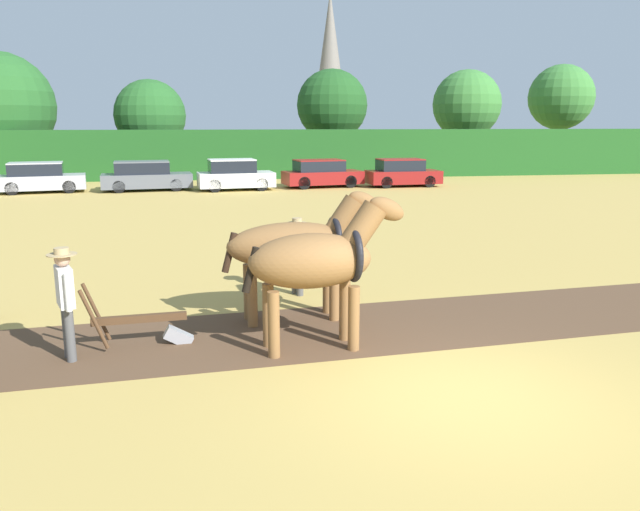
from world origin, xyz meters
TOP-DOWN VIEW (x-y plane):
  - ground_plane at (0.00, 0.00)m, footprint 240.00×240.00m
  - plowed_furrow_strip at (-5.43, 2.46)m, footprint 24.60×4.77m
  - hedgerow at (0.00, 32.15)m, footprint 60.27×1.29m
  - tree_far_left at (-16.31, 35.57)m, footprint 6.68×6.68m
  - tree_left at (-7.30, 36.44)m, footprint 4.69×4.69m
  - tree_center_left at (5.16, 37.42)m, footprint 5.01×5.01m
  - tree_center at (14.94, 36.75)m, footprint 4.90×4.90m
  - tree_center_right at (22.88, 37.82)m, footprint 4.86×4.86m
  - church_spire at (10.21, 66.09)m, footprint 2.77×2.77m
  - draft_horse_lead_left at (-1.60, 2.03)m, footprint 2.62×1.05m
  - draft_horse_lead_right at (-1.72, 3.52)m, footprint 2.90×1.03m
  - plow at (-4.22, 2.56)m, footprint 1.70×0.49m
  - farmer_at_plow at (-5.33, 2.14)m, footprint 0.43×0.63m
  - farmer_beside_team at (-1.52, 5.13)m, footprint 0.40×0.59m
  - parked_car_far_left at (-11.81, 25.97)m, footprint 4.43×2.54m
  - parked_car_left at (-6.69, 26.01)m, footprint 4.68×2.33m
  - parked_car_center_left at (-2.15, 25.55)m, footprint 4.05×2.28m
  - parked_car_center at (2.53, 26.24)m, footprint 4.45×2.44m
  - parked_car_center_right at (6.96, 25.92)m, footprint 4.03×1.96m

SIDE VIEW (x-z plane):
  - ground_plane at x=0.00m, z-range 0.00..0.00m
  - plowed_furrow_strip at x=-5.43m, z-range 0.00..0.01m
  - plow at x=-4.22m, z-range -0.24..0.88m
  - parked_car_center at x=2.53m, z-range -0.02..1.47m
  - parked_car_center_right at x=6.96m, z-range -0.03..1.48m
  - parked_car_far_left at x=-11.81m, z-range -0.03..1.48m
  - parked_car_left at x=-6.69m, z-range -0.03..1.48m
  - parked_car_center_left at x=-2.15m, z-range -0.03..1.56m
  - farmer_beside_team at x=-1.52m, z-range 0.12..1.71m
  - farmer_at_plow at x=-5.33m, z-range 0.15..1.85m
  - draft_horse_lead_right at x=-1.72m, z-range 0.17..2.53m
  - draft_horse_lead_left at x=-1.60m, z-range 0.18..2.61m
  - hedgerow at x=0.00m, z-range 0.00..3.01m
  - tree_left at x=-7.30m, z-range 0.76..6.99m
  - tree_far_left at x=-16.31m, z-range 0.54..8.31m
  - tree_center_left at x=5.16m, z-range 1.05..8.18m
  - tree_center at x=14.94m, z-range 1.11..8.27m
  - tree_center_right at x=22.88m, z-range 1.41..9.14m
  - church_spire at x=10.21m, z-range 0.42..18.40m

